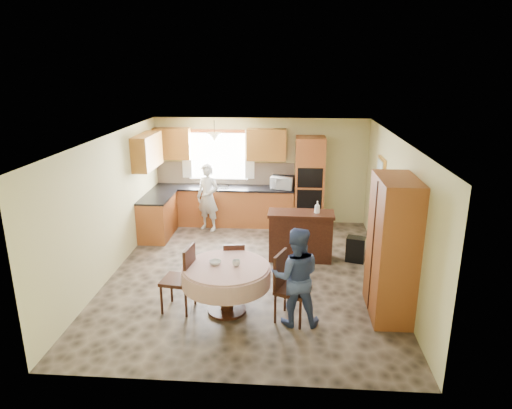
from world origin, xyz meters
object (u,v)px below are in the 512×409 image
object	(u,v)px
sideboard	(300,237)
chair_left	(183,275)
person_sink	(208,197)
oven_tower	(309,183)
person_dining	(296,277)
chair_back	(234,264)
dining_table	(226,276)
chair_right	(287,283)
cupboard	(392,248)

from	to	relation	value
sideboard	chair_left	size ratio (longest dim) A/B	1.19
chair_left	person_sink	distance (m)	3.64
oven_tower	person_dining	size ratio (longest dim) A/B	1.42
oven_tower	chair_back	xyz separation A→B (m)	(-1.36, -3.31, -0.59)
dining_table	oven_tower	bearing A→B (deg)	70.88
chair_back	chair_left	bearing A→B (deg)	36.40
person_dining	chair_back	bearing A→B (deg)	-44.82
person_sink	sideboard	bearing A→B (deg)	-11.72
chair_right	person_dining	distance (m)	0.23
sideboard	chair_back	bearing A→B (deg)	-128.03
chair_back	sideboard	bearing A→B (deg)	-137.98
cupboard	chair_left	xyz separation A→B (m)	(-3.14, -0.15, -0.48)
oven_tower	dining_table	size ratio (longest dim) A/B	1.57
sideboard	chair_right	xyz separation A→B (m)	(-0.24, -2.24, 0.13)
sideboard	dining_table	xyz separation A→B (m)	(-1.17, -2.10, 0.15)
sideboard	oven_tower	bearing A→B (deg)	84.60
chair_back	chair_right	bearing A→B (deg)	127.68
cupboard	chair_right	xyz separation A→B (m)	(-1.54, -0.29, -0.49)
dining_table	chair_right	world-z (taller)	chair_right
sideboard	person_dining	size ratio (longest dim) A/B	0.85
sideboard	cupboard	xyz separation A→B (m)	(1.30, -1.94, 0.62)
chair_left	chair_right	distance (m)	1.61
oven_tower	person_sink	world-z (taller)	oven_tower
oven_tower	dining_table	bearing A→B (deg)	-109.12
oven_tower	chair_back	size ratio (longest dim) A/B	2.47
chair_left	person_dining	bearing A→B (deg)	89.67
oven_tower	person_sink	xyz separation A→B (m)	(-2.30, -0.39, -0.28)
chair_left	chair_back	size ratio (longest dim) A/B	1.23
cupboard	dining_table	bearing A→B (deg)	-176.41
chair_left	oven_tower	bearing A→B (deg)	160.84
chair_back	person_dining	xyz separation A→B (m)	(1.01, -0.96, 0.27)
dining_table	chair_back	xyz separation A→B (m)	(0.03, 0.71, -0.12)
chair_left	person_dining	size ratio (longest dim) A/B	0.71
chair_back	chair_right	distance (m)	1.24
oven_tower	dining_table	world-z (taller)	oven_tower
oven_tower	chair_back	bearing A→B (deg)	-112.35
chair_right	cupboard	bearing A→B (deg)	-58.06
person_dining	dining_table	bearing A→B (deg)	-14.65
sideboard	person_sink	bearing A→B (deg)	144.85
person_dining	chair_left	bearing A→B (deg)	-9.69
cupboard	chair_back	bearing A→B (deg)	167.08
cupboard	chair_back	distance (m)	2.56
dining_table	person_dining	world-z (taller)	person_dining
chair_left	chair_back	xyz separation A→B (m)	(0.71, 0.71, -0.11)
dining_table	person_dining	xyz separation A→B (m)	(1.04, -0.25, 0.15)
chair_left	chair_right	bearing A→B (deg)	92.86
sideboard	cupboard	world-z (taller)	cupboard
cupboard	chair_left	world-z (taller)	cupboard
person_sink	cupboard	bearing A→B (deg)	-21.16
chair_right	person_sink	distance (m)	4.20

